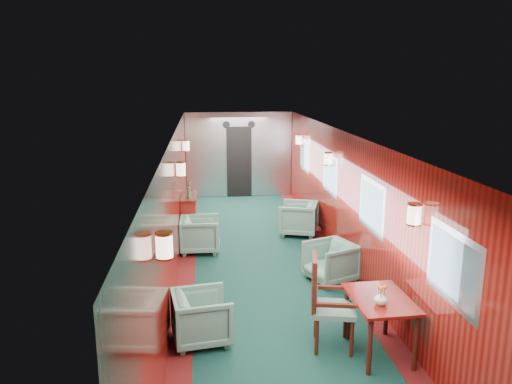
{
  "coord_description": "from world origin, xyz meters",
  "views": [
    {
      "loc": [
        -1.02,
        -8.03,
        3.36
      ],
      "look_at": [
        0.0,
        1.41,
        1.15
      ],
      "focal_mm": 35.0,
      "sensor_mm": 36.0,
      "label": 1
    }
  ],
  "objects_px": {
    "side_chair": "(325,299)",
    "armchair_right_near": "(331,262)",
    "credenza": "(189,216)",
    "armchair_right_far": "(298,218)",
    "armchair_left_near": "(202,317)",
    "armchair_left_far": "(200,234)",
    "dining_table": "(380,307)"
  },
  "relations": [
    {
      "from": "side_chair",
      "to": "credenza",
      "type": "height_order",
      "value": "credenza"
    },
    {
      "from": "armchair_right_far",
      "to": "armchair_left_far",
      "type": "bearing_deg",
      "value": -50.38
    },
    {
      "from": "credenza",
      "to": "dining_table",
      "type": "bearing_deg",
      "value": -63.34
    },
    {
      "from": "dining_table",
      "to": "armchair_left_near",
      "type": "xyz_separation_m",
      "value": [
        -2.16,
        0.53,
        -0.29
      ]
    },
    {
      "from": "credenza",
      "to": "armchair_right_far",
      "type": "distance_m",
      "value": 2.35
    },
    {
      "from": "credenza",
      "to": "armchair_left_near",
      "type": "bearing_deg",
      "value": -86.55
    },
    {
      "from": "armchair_left_near",
      "to": "armchair_left_far",
      "type": "height_order",
      "value": "armchair_left_far"
    },
    {
      "from": "credenza",
      "to": "armchair_right_near",
      "type": "bearing_deg",
      "value": -46.78
    },
    {
      "from": "armchair_left_far",
      "to": "armchair_right_far",
      "type": "xyz_separation_m",
      "value": [
        2.11,
        0.87,
        0.01
      ]
    },
    {
      "from": "armchair_right_near",
      "to": "armchair_left_far",
      "type": "bearing_deg",
      "value": -149.89
    },
    {
      "from": "side_chair",
      "to": "armchair_right_near",
      "type": "relative_size",
      "value": 1.64
    },
    {
      "from": "credenza",
      "to": "armchair_left_near",
      "type": "distance_m",
      "value": 4.31
    },
    {
      "from": "dining_table",
      "to": "armchair_left_near",
      "type": "distance_m",
      "value": 2.25
    },
    {
      "from": "side_chair",
      "to": "armchair_right_far",
      "type": "bearing_deg",
      "value": 94.73
    },
    {
      "from": "side_chair",
      "to": "armchair_left_near",
      "type": "xyz_separation_m",
      "value": [
        -1.54,
        0.3,
        -0.32
      ]
    },
    {
      "from": "armchair_right_far",
      "to": "credenza",
      "type": "bearing_deg",
      "value": -72.57
    },
    {
      "from": "dining_table",
      "to": "side_chair",
      "type": "xyz_separation_m",
      "value": [
        -0.63,
        0.23,
        0.03
      ]
    },
    {
      "from": "armchair_left_near",
      "to": "armchair_left_far",
      "type": "xyz_separation_m",
      "value": [
        -0.03,
        3.44,
        0.01
      ]
    },
    {
      "from": "credenza",
      "to": "armchair_right_far",
      "type": "height_order",
      "value": "credenza"
    },
    {
      "from": "dining_table",
      "to": "armchair_left_far",
      "type": "bearing_deg",
      "value": 116.88
    },
    {
      "from": "dining_table",
      "to": "armchair_left_far",
      "type": "xyz_separation_m",
      "value": [
        -2.19,
        3.96,
        -0.28
      ]
    },
    {
      "from": "side_chair",
      "to": "armchair_left_far",
      "type": "distance_m",
      "value": 4.06
    },
    {
      "from": "armchair_left_far",
      "to": "armchair_right_near",
      "type": "relative_size",
      "value": 1.03
    },
    {
      "from": "dining_table",
      "to": "side_chair",
      "type": "relative_size",
      "value": 0.84
    },
    {
      "from": "armchair_left_near",
      "to": "armchair_left_far",
      "type": "bearing_deg",
      "value": -8.4
    },
    {
      "from": "credenza",
      "to": "armchair_right_near",
      "type": "xyz_separation_m",
      "value": [
        2.4,
        -2.56,
        -0.14
      ]
    },
    {
      "from": "armchair_left_near",
      "to": "armchair_left_far",
      "type": "relative_size",
      "value": 0.96
    },
    {
      "from": "armchair_left_near",
      "to": "armchair_right_far",
      "type": "xyz_separation_m",
      "value": [
        2.08,
        4.3,
        0.02
      ]
    },
    {
      "from": "armchair_right_near",
      "to": "armchair_right_far",
      "type": "relative_size",
      "value": 0.94
    },
    {
      "from": "armchair_left_far",
      "to": "armchair_right_far",
      "type": "distance_m",
      "value": 2.28
    },
    {
      "from": "armchair_right_near",
      "to": "side_chair",
      "type": "bearing_deg",
      "value": -38.44
    },
    {
      "from": "credenza",
      "to": "armchair_left_near",
      "type": "height_order",
      "value": "credenza"
    }
  ]
}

